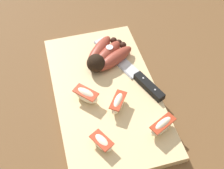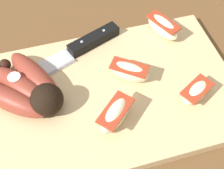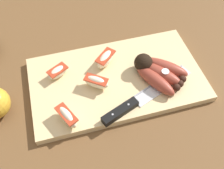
{
  "view_description": "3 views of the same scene",
  "coord_description": "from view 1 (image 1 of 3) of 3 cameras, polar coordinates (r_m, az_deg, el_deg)",
  "views": [
    {
      "loc": [
        -0.46,
        0.1,
        0.63
      ],
      "look_at": [
        -0.01,
        -0.02,
        0.05
      ],
      "focal_mm": 47.34,
      "sensor_mm": 36.0,
      "label": 1
    },
    {
      "loc": [
        0.05,
        0.25,
        0.42
      ],
      "look_at": [
        -0.03,
        -0.0,
        0.04
      ],
      "focal_mm": 47.66,
      "sensor_mm": 36.0,
      "label": 2
    },
    {
      "loc": [
        -0.13,
        -0.42,
        0.57
      ],
      "look_at": [
        -0.02,
        -0.04,
        0.03
      ],
      "focal_mm": 41.9,
      "sensor_mm": 36.0,
      "label": 3
    }
  ],
  "objects": [
    {
      "name": "ground_plane",
      "position": [
        0.78,
        -1.7,
        -2.17
      ],
      "size": [
        6.0,
        6.0,
        0.0
      ],
      "primitive_type": "plane",
      "color": "brown"
    },
    {
      "name": "cutting_board",
      "position": [
        0.77,
        -1.15,
        -1.88
      ],
      "size": [
        0.46,
        0.26,
        0.02
      ],
      "primitive_type": "cube",
      "color": "#DBBC84",
      "rests_on": "ground_plane"
    },
    {
      "name": "banana_bunch",
      "position": [
        0.82,
        -1.34,
        5.59
      ],
      "size": [
        0.15,
        0.15,
        0.05
      ],
      "color": "black",
      "rests_on": "cutting_board"
    },
    {
      "name": "chefs_knife",
      "position": [
        0.79,
        4.82,
        1.71
      ],
      "size": [
        0.27,
        0.13,
        0.02
      ],
      "color": "silver",
      "rests_on": "cutting_board"
    },
    {
      "name": "apple_wedge_near",
      "position": [
        0.67,
        -2.0,
        -11.03
      ],
      "size": [
        0.06,
        0.05,
        0.03
      ],
      "color": "#F4E5C1",
      "rests_on": "cutting_board"
    },
    {
      "name": "apple_wedge_middle",
      "position": [
        0.69,
        9.69,
        -7.89
      ],
      "size": [
        0.05,
        0.07,
        0.04
      ],
      "color": "#F4E5C1",
      "rests_on": "cutting_board"
    },
    {
      "name": "apple_wedge_far",
      "position": [
        0.72,
        1.17,
        -3.58
      ],
      "size": [
        0.07,
        0.06,
        0.04
      ],
      "color": "#F4E5C1",
      "rests_on": "cutting_board"
    },
    {
      "name": "apple_wedge_extra",
      "position": [
        0.73,
        -5.04,
        -2.07
      ],
      "size": [
        0.07,
        0.07,
        0.04
      ],
      "color": "#F4E5C1",
      "rests_on": "cutting_board"
    }
  ]
}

